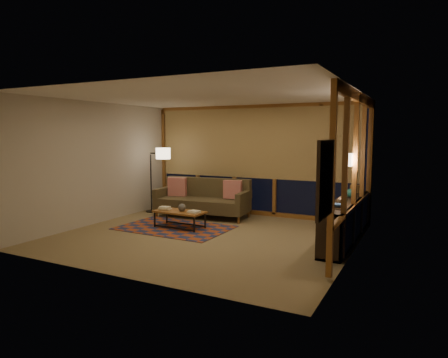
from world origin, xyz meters
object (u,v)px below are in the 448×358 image
at_px(coffee_table, 180,219).
at_px(floor_lamp, 151,180).
at_px(bookshelf, 346,220).
at_px(sofa, 202,198).

bearing_deg(coffee_table, floor_lamp, 146.32).
distance_m(floor_lamp, bookshelf, 5.03).
bearing_deg(sofa, coffee_table, -88.97).
distance_m(coffee_table, floor_lamp, 2.14).
xyz_separation_m(coffee_table, bookshelf, (3.33, 0.64, 0.20)).
relative_size(sofa, floor_lamp, 1.33).
bearing_deg(bookshelf, floor_lamp, 173.70).
bearing_deg(floor_lamp, sofa, -0.99).
bearing_deg(coffee_table, sofa, 99.10).
height_order(sofa, floor_lamp, floor_lamp).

